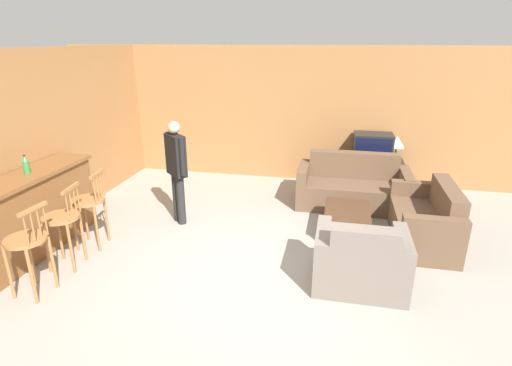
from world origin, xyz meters
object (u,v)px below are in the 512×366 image
Objects in this scene: bar_chair_mid at (63,223)px; bar_chair_far at (89,206)px; bar_chair_near at (28,246)px; tv_unit at (370,174)px; loveseat_right at (426,221)px; table_lamp at (397,142)px; person_by_window at (177,167)px; couch_far at (352,188)px; tv at (373,147)px; armchair_near at (360,262)px; bottle at (26,165)px; coffee_table at (347,213)px.

bar_chair_mid is 0.55m from bar_chair_far.
bar_chair_far is (-0.00, 1.13, 0.00)m from bar_chair_near.
tv_unit is at bearing 47.69° from bar_chair_near.
bar_chair_far reaches higher than loveseat_right.
bar_chair_far reaches higher than tv_unit.
person_by_window is (-3.39, -2.13, -0.03)m from table_lamp.
tv reaches higher than couch_far.
person_by_window is (0.87, 1.51, 0.30)m from bar_chair_mid.
armchair_near reaches higher than tv_unit.
loveseat_right is 3.23× the size of table_lamp.
table_lamp reaches higher than loveseat_right.
bottle reaches higher than couch_far.
loveseat_right is 1.29× the size of tv_unit.
couch_far is 0.97m from tv_unit.
tv is at bearing 77.99° from coffee_table.
table_lamp is 4.00m from person_by_window.
table_lamp reaches higher than coffee_table.
table_lamp is at bearing 35.97° from bar_chair_far.
bar_chair_far reaches higher than tv.
bar_chair_mid is 3.58m from armchair_near.
couch_far is 4.89m from bottle.
coffee_table is at bearing -102.01° from tv.
bottle reaches higher than armchair_near.
coffee_table is at bearing 17.27° from bar_chair_far.
armchair_near is 3.38m from tv.
loveseat_right is at bearing 13.88° from bottle.
armchair_near is 1.48× the size of tv.
bar_chair_near is 0.58m from bar_chair_mid.
loveseat_right is (0.94, 1.31, -0.00)m from armchair_near.
tv is at bearing 85.08° from armchair_near.
bar_chair_near is 1.29m from bottle.
table_lamp is at bearing 0.42° from tv.
person_by_window reaches higher than bar_chair_far.
person_by_window reaches higher than bar_chair_mid.
tv reaches higher than loveseat_right.
couch_far is 3.97× the size of table_lamp.
coffee_table is at bearing 2.15° from person_by_window.
bar_chair_near is at bearing -132.34° from tv.
tv_unit is 5.66m from bottle.
loveseat_right is at bearing 26.09° from bar_chair_near.
table_lamp reaches higher than armchair_near.
loveseat_right is 0.94× the size of person_by_window.
bottle is (-4.23, 0.04, 0.87)m from armchair_near.
bar_chair_far is 5.27m from table_lamp.
bar_chair_mid reaches higher than armchair_near.
bar_chair_far is 0.93× the size of tv_unit.
person_by_window is at bearing -144.43° from tv_unit.
bottle is (-4.52, -3.29, 0.36)m from tv.
loveseat_right is at bearing 13.40° from bar_chair_far.
tv_unit is at bearing 90.00° from tv.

